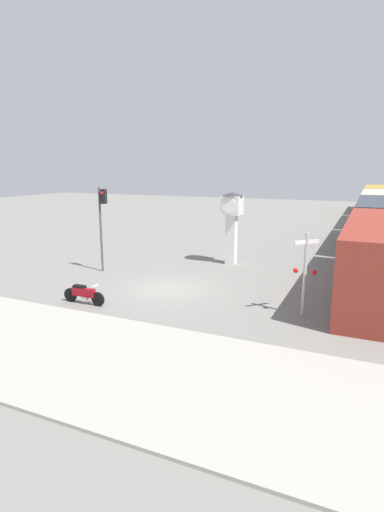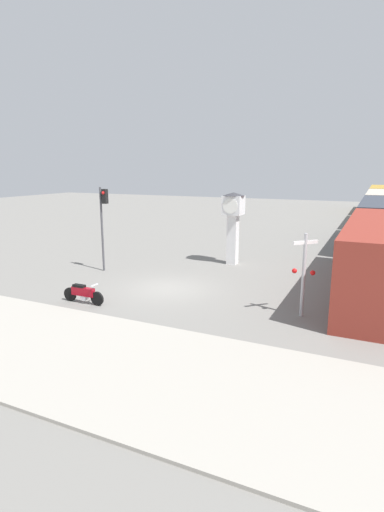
{
  "view_description": "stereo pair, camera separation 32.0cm",
  "coord_description": "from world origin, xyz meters",
  "views": [
    {
      "loc": [
        8.72,
        -16.62,
        5.78
      ],
      "look_at": [
        0.85,
        0.97,
        1.53
      ],
      "focal_mm": 28.0,
      "sensor_mm": 36.0,
      "label": 1
    },
    {
      "loc": [
        9.01,
        -16.48,
        5.78
      ],
      "look_at": [
        0.85,
        0.97,
        1.53
      ],
      "focal_mm": 28.0,
      "sensor_mm": 36.0,
      "label": 2
    }
  ],
  "objects": [
    {
      "name": "clock_tower",
      "position": [
        1.1,
        6.3,
        2.92
      ],
      "size": [
        1.35,
        1.35,
        4.38
      ],
      "color": "white",
      "rests_on": "ground_plane"
    },
    {
      "name": "sidewalk_strip",
      "position": [
        0.0,
        -7.44,
        0.05
      ],
      "size": [
        36.0,
        6.0,
        0.1
      ],
      "color": "#9E998E",
      "rests_on": "ground_plane"
    },
    {
      "name": "railroad_crossing_signal",
      "position": [
        6.58,
        -1.0,
        1.84
      ],
      "size": [
        0.9,
        0.82,
        3.35
      ],
      "color": "#B7B7BC",
      "rests_on": "ground_plane"
    },
    {
      "name": "motorcycle",
      "position": [
        -2.34,
        -3.44,
        0.44
      ],
      "size": [
        2.09,
        0.45,
        0.92
      ],
      "rotation": [
        0.0,
        0.0,
        0.01
      ],
      "color": "black",
      "rests_on": "ground_plane"
    },
    {
      "name": "traffic_light",
      "position": [
        -4.92,
        1.59,
        3.25
      ],
      "size": [
        0.5,
        0.35,
        4.76
      ],
      "color": "#47474C",
      "rests_on": "ground_plane"
    },
    {
      "name": "freight_train",
      "position": [
        9.16,
        23.31,
        1.7
      ],
      "size": [
        2.8,
        51.59,
        3.4
      ],
      "color": "maroon",
      "rests_on": "ground_plane"
    },
    {
      "name": "ground_plane",
      "position": [
        0.0,
        0.0,
        0.0
      ],
      "size": [
        120.0,
        120.0,
        0.0
      ],
      "primitive_type": "plane",
      "color": "slate"
    }
  ]
}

